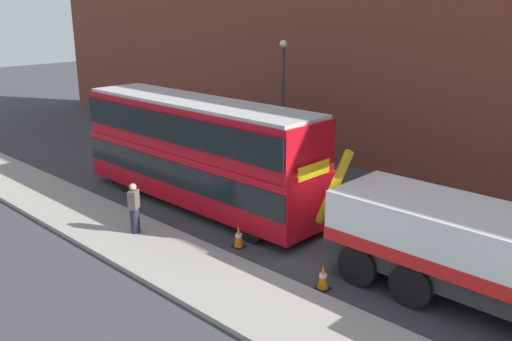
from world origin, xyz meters
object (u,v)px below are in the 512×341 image
object	(u,v)px
pedestrian_onlooker	(134,209)
traffic_cone_near_bus	(239,237)
double_decker_bus	(197,148)
traffic_cone_midway	(323,277)
street_lamp	(283,91)

from	to	relation	value
pedestrian_onlooker	traffic_cone_near_bus	distance (m)	3.59
double_decker_bus	traffic_cone_near_bus	size ratio (longest dim) A/B	15.36
traffic_cone_near_bus	traffic_cone_midway	size ratio (longest dim) A/B	1.00
street_lamp	pedestrian_onlooker	bearing A→B (deg)	-76.66
pedestrian_onlooker	traffic_cone_midway	xyz separation A→B (m)	(6.59, 1.49, -0.64)
traffic_cone_midway	pedestrian_onlooker	bearing A→B (deg)	-167.26
traffic_cone_midway	street_lamp	world-z (taller)	street_lamp
pedestrian_onlooker	street_lamp	size ratio (longest dim) A/B	0.29
double_decker_bus	street_lamp	distance (m)	6.99
pedestrian_onlooker	street_lamp	world-z (taller)	street_lamp
double_decker_bus	traffic_cone_midway	size ratio (longest dim) A/B	15.36
traffic_cone_near_bus	street_lamp	xyz separation A→B (m)	(-5.46, 8.38, 3.13)
double_decker_bus	traffic_cone_near_bus	xyz separation A→B (m)	(3.87, -1.68, -1.89)
double_decker_bus	traffic_cone_midway	xyz separation A→B (m)	(7.42, -1.98, -1.89)
pedestrian_onlooker	traffic_cone_midway	bearing A→B (deg)	-20.45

